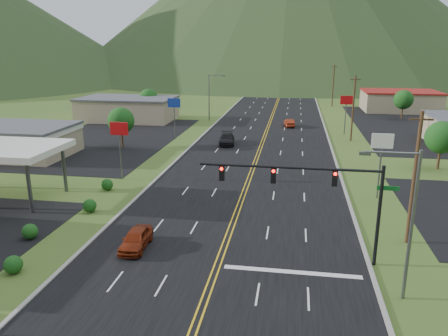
% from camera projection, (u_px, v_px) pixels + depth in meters
% --- Properties ---
extents(traffic_signal, '(13.10, 0.43, 7.00)m').
position_uv_depth(traffic_signal, '(318.00, 187.00, 28.89)').
color(traffic_signal, black).
rests_on(traffic_signal, ground).
extents(streetlight_east, '(3.28, 0.25, 9.00)m').
position_uv_depth(streetlight_east, '(407.00, 216.00, 24.41)').
color(streetlight_east, '#59595E').
rests_on(streetlight_east, ground).
extents(streetlight_west, '(3.28, 0.25, 9.00)m').
position_uv_depth(streetlight_west, '(211.00, 94.00, 84.94)').
color(streetlight_west, '#59595E').
rests_on(streetlight_west, ground).
extents(gas_canopy, '(10.00, 8.00, 5.30)m').
position_uv_depth(gas_canopy, '(6.00, 150.00, 41.05)').
color(gas_canopy, white).
rests_on(gas_canopy, ground).
extents(building_west_mid, '(14.40, 10.40, 4.10)m').
position_uv_depth(building_west_mid, '(17.00, 139.00, 58.51)').
color(building_west_mid, tan).
rests_on(building_west_mid, ground).
extents(building_west_far, '(18.40, 11.40, 4.50)m').
position_uv_depth(building_west_far, '(128.00, 109.00, 86.38)').
color(building_west_far, tan).
rests_on(building_west_far, ground).
extents(building_east_far, '(16.40, 12.40, 4.50)m').
position_uv_depth(building_east_far, '(400.00, 101.00, 98.56)').
color(building_east_far, tan).
rests_on(building_east_far, ground).
extents(pole_sign_west_a, '(2.00, 0.18, 6.40)m').
position_uv_depth(pole_sign_west_a, '(119.00, 134.00, 47.35)').
color(pole_sign_west_a, '#59595E').
rests_on(pole_sign_west_a, ground).
extents(pole_sign_west_b, '(2.00, 0.18, 6.40)m').
position_uv_depth(pole_sign_west_b, '(174.00, 107.00, 68.25)').
color(pole_sign_west_b, '#59595E').
rests_on(pole_sign_west_b, ground).
extents(pole_sign_east_a, '(2.00, 0.18, 6.40)m').
position_uv_depth(pole_sign_east_a, '(382.00, 148.00, 41.26)').
color(pole_sign_east_a, '#59595E').
rests_on(pole_sign_east_a, ground).
extents(pole_sign_east_b, '(2.00, 0.18, 6.40)m').
position_uv_depth(pole_sign_east_b, '(346.00, 104.00, 71.64)').
color(pole_sign_east_b, '#59595E').
rests_on(pole_sign_east_b, ground).
extents(tree_west_a, '(3.84, 3.84, 5.82)m').
position_uv_depth(tree_west_a, '(121.00, 121.00, 62.85)').
color(tree_west_a, '#382314').
rests_on(tree_west_a, ground).
extents(tree_west_b, '(3.84, 3.84, 5.82)m').
position_uv_depth(tree_west_b, '(149.00, 98.00, 89.27)').
color(tree_west_b, '#382314').
rests_on(tree_west_b, ground).
extents(tree_east_a, '(3.84, 3.84, 5.82)m').
position_uv_depth(tree_east_a, '(442.00, 137.00, 51.57)').
color(tree_east_a, '#382314').
rests_on(tree_east_a, ground).
extents(tree_east_b, '(3.84, 3.84, 5.82)m').
position_uv_depth(tree_east_b, '(403.00, 100.00, 87.03)').
color(tree_east_b, '#382314').
rests_on(tree_east_b, ground).
extents(utility_pole_a, '(1.60, 0.28, 10.00)m').
position_uv_depth(utility_pole_a, '(414.00, 178.00, 31.66)').
color(utility_pole_a, '#382314').
rests_on(utility_pole_a, ground).
extents(utility_pole_b, '(1.60, 0.28, 10.00)m').
position_uv_depth(utility_pole_b, '(353.00, 108.00, 66.80)').
color(utility_pole_b, '#382314').
rests_on(utility_pole_b, ground).
extents(utility_pole_c, '(1.60, 0.28, 10.00)m').
position_uv_depth(utility_pole_c, '(333.00, 85.00, 104.78)').
color(utility_pole_c, '#382314').
rests_on(utility_pole_c, ground).
extents(utility_pole_d, '(1.60, 0.28, 10.00)m').
position_uv_depth(utility_pole_d, '(324.00, 74.00, 142.77)').
color(utility_pole_d, '#382314').
rests_on(utility_pole_d, ground).
extents(car_red_near, '(1.87, 4.27, 1.43)m').
position_uv_depth(car_red_near, '(136.00, 239.00, 31.90)').
color(car_red_near, maroon).
rests_on(car_red_near, ground).
extents(car_dark_mid, '(2.89, 5.66, 1.57)m').
position_uv_depth(car_dark_mid, '(227.00, 139.00, 65.39)').
color(car_dark_mid, black).
rests_on(car_dark_mid, ground).
extents(car_red_far, '(2.14, 4.40, 1.39)m').
position_uv_depth(car_red_far, '(289.00, 123.00, 79.51)').
color(car_red_far, maroon).
rests_on(car_red_far, ground).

